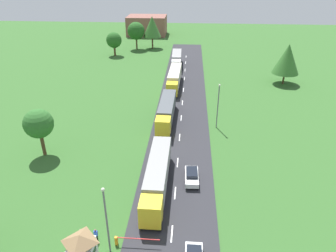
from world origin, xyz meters
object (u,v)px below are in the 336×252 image
barrier_gate (124,240)px  person_second (96,235)px  person_lead (81,235)px  truck_lead (157,175)px  tree_pine (38,124)px  distant_building (147,25)px  guard_booth (82,250)px  lamppost_lead (106,218)px  tree_maple (136,31)px  truck_second (166,111)px  truck_third (174,78)px  tree_oak (114,40)px  truck_fourth (177,59)px  lamppost_second (218,104)px  tree_elm (152,27)px  car_second (192,176)px  tree_birch (287,59)px

barrier_gate → person_second: (-2.99, 0.34, 0.14)m
person_lead → truck_lead: bearing=52.5°
tree_pine → distant_building: 90.39m
barrier_gate → tree_pine: (-15.44, 16.11, 4.51)m
tree_pine → guard_booth: bearing=-57.2°
person_second → lamppost_lead: size_ratio=0.20×
tree_maple → truck_second: bearing=-75.2°
truck_second → lamppost_lead: 29.60m
truck_second → truck_third: truck_third is taller
truck_third → tree_oak: size_ratio=2.07×
truck_third → lamppost_lead: lamppost_lead is taller
lamppost_lead → truck_fourth: bearing=86.8°
person_lead → tree_maple: tree_maple is taller
lamppost_second → tree_elm: (-18.01, 56.79, 2.68)m
truck_fourth → lamppost_lead: lamppost_lead is taller
truck_third → distant_building: size_ratio=0.97×
lamppost_lead → tree_maple: size_ratio=0.90×
truck_fourth → lamppost_lead: 64.00m
tree_oak → distant_building: 33.44m
truck_lead → car_second: size_ratio=3.56×
truck_fourth → distant_building: 45.66m
truck_second → truck_fourth: size_ratio=1.14×
truck_lead → tree_birch: 49.27m
tree_oak → tree_birch: (46.25, -22.69, 1.33)m
truck_third → lamppost_lead: size_ratio=1.84×
guard_booth → lamppost_lead: bearing=36.8°
truck_second → truck_third: 18.24m
truck_lead → person_second: (-5.47, -8.91, -1.29)m
truck_third → car_second: size_ratio=3.56×
tree_maple → distant_building: 24.41m
truck_lead → barrier_gate: truck_lead is taller
lamppost_lead → tree_birch: 59.72m
guard_booth → tree_pine: bearing=122.8°
guard_booth → lamppost_second: lamppost_second is taller
truck_fourth → tree_elm: size_ratio=1.17×
truck_second → person_second: size_ratio=8.79×
tree_oak → truck_fourth: bearing=-27.8°
car_second → person_second: size_ratio=2.58×
truck_third → car_second: (4.25, -35.54, -1.37)m
guard_booth → tree_oak: (-14.17, 76.01, 2.83)m
car_second → tree_pine: tree_pine is taller
tree_elm → guard_booth: bearing=-87.7°
tree_oak → tree_maple: bearing=57.2°
lamppost_lead → tree_pine: 22.13m
tree_oak → person_lead: bearing=-79.9°
truck_fourth → car_second: bearing=-85.0°
car_second → barrier_gate: (-6.85, -11.15, -0.14)m
person_second → lamppost_second: (14.12, 26.52, 3.68)m
truck_third → tree_elm: tree_elm is taller
person_lead → truck_third: bearing=81.3°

